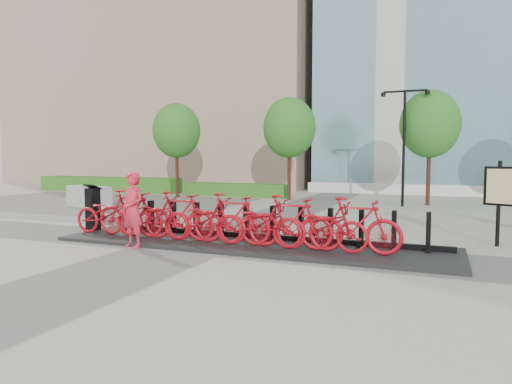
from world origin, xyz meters
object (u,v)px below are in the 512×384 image
at_px(bike_0, 108,214).
at_px(map_sign, 499,190).
at_px(kiosk, 93,208).
at_px(jersey_barrier, 89,197).
at_px(worker_red, 133,210).

distance_m(bike_0, map_sign, 9.78).
distance_m(kiosk, jersey_barrier, 6.83).
relative_size(kiosk, map_sign, 0.63).
bearing_deg(bike_0, worker_red, -120.77).
bearing_deg(kiosk, bike_0, -21.39).
xyz_separation_m(jersey_barrier, map_sign, (15.03, -2.93, 0.89)).
height_order(bike_0, map_sign, map_sign).
height_order(bike_0, worker_red, worker_red).
xyz_separation_m(bike_0, map_sign, (9.42, 2.51, 0.73)).
bearing_deg(kiosk, map_sign, 16.72).
distance_m(jersey_barrier, map_sign, 15.34).
xyz_separation_m(bike_0, kiosk, (-0.93, 0.48, 0.08)).
xyz_separation_m(bike_0, jersey_barrier, (-5.61, 5.44, -0.16)).
height_order(worker_red, map_sign, map_sign).
bearing_deg(map_sign, bike_0, -140.53).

